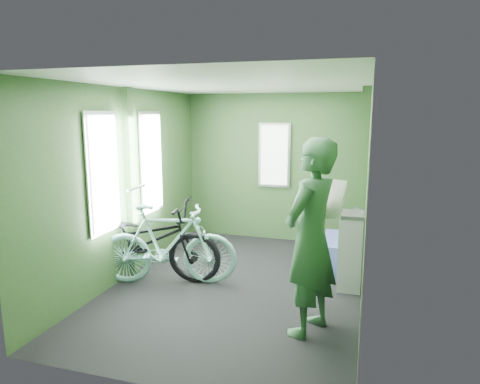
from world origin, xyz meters
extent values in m
plane|color=black|center=(0.00, 0.00, 0.00)|extent=(4.00, 4.00, 0.00)
cube|color=silver|center=(0.00, 0.00, 2.30)|extent=(2.80, 4.00, 0.02)
cube|color=#2D4D24|center=(0.00, 2.00, 1.15)|extent=(2.80, 0.02, 2.30)
cube|color=#2D4D24|center=(0.00, -2.00, 1.15)|extent=(2.80, 0.02, 2.30)
cube|color=#2D4D24|center=(-1.40, 0.00, 1.15)|extent=(0.02, 4.00, 2.30)
cube|color=#2D4D24|center=(1.40, 0.00, 1.15)|extent=(0.02, 4.00, 2.30)
cube|color=#2D4D24|center=(-1.36, 0.00, 1.15)|extent=(0.08, 0.12, 2.30)
cube|color=silver|center=(-1.35, -0.55, 1.35)|extent=(0.02, 0.56, 1.34)
cube|color=silver|center=(-1.35, 0.55, 1.35)|extent=(0.02, 0.56, 1.34)
cube|color=white|center=(-1.34, -0.55, 1.88)|extent=(0.00, 0.12, 0.12)
cube|color=white|center=(-1.34, 0.55, 1.88)|extent=(0.00, 0.12, 0.12)
cylinder|color=silver|center=(-1.29, 0.00, 1.10)|extent=(0.03, 0.40, 0.03)
cube|color=#2D4D24|center=(1.35, 0.60, 1.15)|extent=(0.10, 0.10, 2.30)
cube|color=white|center=(1.38, 0.90, 1.85)|extent=(0.02, 0.40, 0.50)
cube|color=silver|center=(0.00, 1.96, 1.35)|extent=(0.50, 0.02, 1.00)
imported|color=black|center=(-1.12, -0.16, 0.00)|extent=(1.95, 0.96, 1.05)
imported|color=#8CD3CE|center=(-0.79, -0.21, 0.00)|extent=(1.71, 0.95, 1.01)
imported|color=#315A3B|center=(0.94, -0.84, 0.90)|extent=(0.64, 0.77, 1.80)
cube|color=silver|center=(1.05, -0.56, 1.21)|extent=(0.36, 0.25, 0.36)
cube|color=gray|center=(1.26, 0.30, 0.45)|extent=(0.26, 0.37, 0.89)
cube|color=navy|center=(1.12, 0.84, 0.21)|extent=(0.50, 0.86, 0.42)
cube|color=navy|center=(1.33, 0.84, 0.66)|extent=(0.08, 0.85, 0.47)
camera|label=1|loc=(1.39, -4.55, 2.00)|focal=32.00mm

